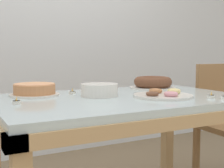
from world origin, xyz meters
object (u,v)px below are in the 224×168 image
Objects in this scene: pastry_platter at (163,95)px; tealight_near_cakes at (211,96)px; plate_stack at (99,90)px; cake_chocolate_round at (35,90)px; tealight_centre at (17,102)px; cake_golden_bundt at (153,83)px; tealight_left_edge at (72,92)px.

pastry_platter is 0.26m from tealight_near_cakes.
cake_chocolate_round is at bearing 150.56° from plate_stack.
tealight_centre is at bearing -171.57° from plate_stack.
cake_golden_bundt is at bearing 91.41° from tealight_near_cakes.
cake_golden_bundt is 7.82× the size of tealight_centre.
cake_golden_bundt is at bearing 18.91° from plate_stack.
cake_chocolate_round is 1.34× the size of plate_stack.
tealight_near_cakes is (0.20, -0.16, -0.00)m from pastry_platter.
cake_golden_bundt is 7.82× the size of tealight_near_cakes.
plate_stack is 5.25× the size of tealight_centre.
tealight_near_cakes is 0.80m from tealight_left_edge.
tealight_left_edge is (0.22, -0.02, -0.02)m from cake_chocolate_round.
tealight_left_edge is at bearing -179.81° from cake_golden_bundt.
tealight_near_cakes is at bearing -35.48° from plate_stack.
plate_stack is (-0.30, 0.20, 0.02)m from pastry_platter.
cake_chocolate_round is 0.37m from plate_stack.
tealight_left_edge is at bearing 32.33° from tealight_centre.
pastry_platter reaches higher than tealight_centre.
cake_golden_bundt is 0.52m from plate_stack.
plate_stack is 0.48m from tealight_centre.
plate_stack is at bearing -29.44° from cake_chocolate_round.
tealight_left_edge is (-0.60, 0.52, 0.00)m from tealight_near_cakes.
tealight_left_edge is (0.37, 0.23, 0.00)m from tealight_centre.
tealight_near_cakes is at bearing -33.21° from cake_chocolate_round.
pastry_platter is 8.21× the size of tealight_centre.
cake_golden_bundt is at bearing 62.56° from pastry_platter.
plate_stack is (-0.49, -0.17, -0.00)m from cake_golden_bundt.
cake_chocolate_round reaches higher than pastry_platter.
cake_golden_bundt is 0.99m from tealight_centre.
cake_chocolate_round is 7.05× the size of tealight_near_cakes.
tealight_near_cakes is (0.50, -0.36, -0.02)m from plate_stack.
cake_golden_bundt is 1.49× the size of plate_stack.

